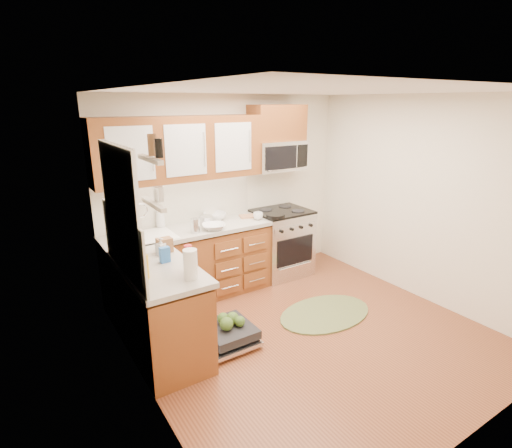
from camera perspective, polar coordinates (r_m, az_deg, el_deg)
floor at (r=4.54m, az=7.44°, el=-15.05°), size 3.50×3.50×0.00m
ceiling at (r=3.86m, az=8.92°, el=18.28°), size 3.50×3.50×0.00m
wall_back at (r=5.42m, az=-4.07°, el=4.72°), size 3.50×0.04×2.50m
wall_front at (r=3.02m, az=30.49°, el=-7.92°), size 3.50×0.04×2.50m
wall_left at (r=3.21m, az=-16.33°, el=-4.72°), size 0.04×3.50×2.50m
wall_right at (r=5.31m, az=22.60°, el=3.18°), size 0.04×3.50×2.50m
base_cabinet_back at (r=5.11m, az=-9.39°, el=-5.98°), size 2.05×0.60×0.85m
base_cabinet_left at (r=4.10m, az=-13.50°, el=-12.34°), size 0.60×1.25×0.85m
countertop_back at (r=4.94m, az=-9.60°, el=-0.94°), size 2.07×0.64×0.05m
countertop_left at (r=3.89m, az=-13.84°, el=-6.19°), size 0.64×1.27×0.05m
backsplash_back at (r=5.11m, az=-11.11°, el=3.23°), size 2.05×0.02×0.57m
backsplash_left at (r=3.71m, az=-18.46°, el=-2.64°), size 0.02×1.25×0.57m
upper_cabinets at (r=4.85m, az=-10.83°, el=10.50°), size 2.05×0.35×0.75m
cabinet_over_mw at (r=5.52m, az=3.03°, el=14.24°), size 0.76×0.35×0.47m
range at (r=5.73m, az=3.62°, el=-2.65°), size 0.76×0.64×0.95m
microwave at (r=5.54m, az=3.11°, el=9.73°), size 0.76×0.38×0.40m
sink at (r=4.78m, az=-15.22°, el=-3.18°), size 0.62×0.50×0.26m
dishwasher at (r=4.28m, az=-4.41°, el=-15.54°), size 0.70×0.60×0.20m
window at (r=3.59m, az=-18.87°, el=2.36°), size 0.03×1.05×1.05m
window_blind at (r=3.53m, az=-18.98°, el=7.60°), size 0.02×0.96×0.40m
shelf_upper at (r=2.70m, az=-14.91°, el=8.93°), size 0.04×0.40×0.03m
shelf_lower at (r=2.75m, az=-14.44°, el=2.75°), size 0.04×0.40×0.03m
rug at (r=4.90m, az=9.84°, el=-12.48°), size 1.37×1.10×0.02m
skillet at (r=5.24m, az=2.79°, el=1.18°), size 0.30×0.30×0.05m
stock_pot at (r=5.05m, az=-7.19°, el=0.54°), size 0.20×0.20×0.11m
cutting_board at (r=5.36m, az=-0.92°, el=1.14°), size 0.30×0.24×0.02m
canister at (r=4.74m, az=-8.70°, el=-0.25°), size 0.14×0.14×0.17m
paper_towel_roll at (r=3.52m, az=-9.34°, el=-5.69°), size 0.13×0.13×0.27m
mustard_bottle at (r=3.62m, az=-15.59°, el=-5.91°), size 0.08×0.08×0.22m
red_bottle at (r=3.64m, az=-9.62°, el=-4.95°), size 0.09×0.09×0.26m
wooden_box at (r=4.19m, az=-12.93°, el=-2.97°), size 0.15×0.11×0.15m
blue_carton at (r=3.93m, az=-12.90°, el=-4.30°), size 0.10×0.06×0.15m
bowl_a at (r=4.85m, az=-6.05°, el=-0.37°), size 0.36×0.36×0.07m
bowl_b at (r=5.23m, az=-5.91°, el=1.08°), size 0.32×0.32×0.09m
cup at (r=5.22m, az=0.30°, el=1.15°), size 0.13×0.13×0.10m
soap_bottle_a at (r=5.01m, az=-13.54°, el=1.14°), size 0.12×0.12×0.29m
soap_bottle_b at (r=4.12m, az=-13.48°, el=-3.13°), size 0.11×0.11×0.18m
soap_bottle_c at (r=3.82m, az=-16.57°, el=-5.09°), size 0.15×0.15×0.17m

